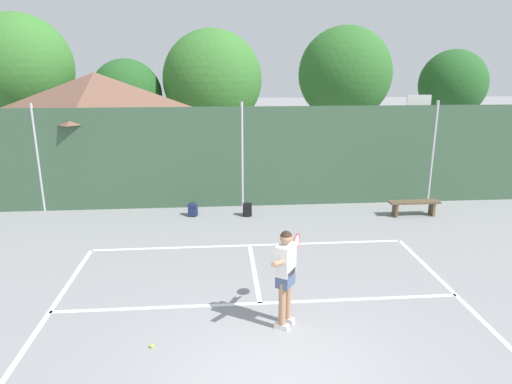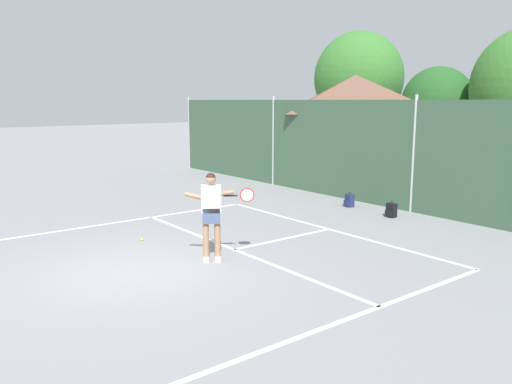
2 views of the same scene
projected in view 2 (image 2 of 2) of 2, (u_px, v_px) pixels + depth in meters
name	position (u px, v px, depth m)	size (l,w,h in m)	color
ground_plane	(131.00, 272.00, 10.03)	(120.00, 120.00, 0.00)	gray
court_markings	(161.00, 265.00, 10.42)	(8.30, 11.10, 0.01)	white
chainlink_fence	(413.00, 157.00, 15.16)	(26.09, 0.09, 3.48)	#38563D
clubhouse_building	(354.00, 126.00, 21.34)	(6.06, 5.39, 4.34)	beige
tennis_player	(212.00, 209.00, 10.53)	(0.72, 1.30, 1.85)	silver
tennis_ball	(142.00, 239.00, 12.24)	(0.07, 0.07, 0.07)	#CCE033
backpack_navy	(349.00, 201.00, 16.12)	(0.31, 0.29, 0.46)	navy
backpack_black	(391.00, 210.00, 14.70)	(0.29, 0.25, 0.46)	black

